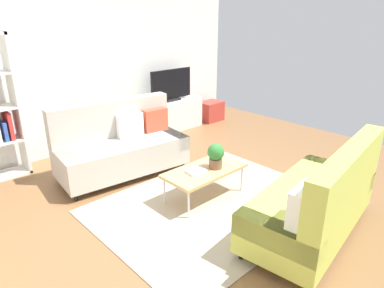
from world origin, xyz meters
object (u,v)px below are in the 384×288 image
at_px(storage_trunk, 211,111).
at_px(table_book_0, 196,171).
at_px(tv_console, 171,115).
at_px(couch_beige, 121,146).
at_px(coffee_table, 205,171).
at_px(couch_green, 317,201).
at_px(vase_0, 147,101).
at_px(potted_plant, 216,155).
at_px(bottle_0, 157,98).
at_px(tv, 171,85).

distance_m(storage_trunk, table_book_0, 3.69).
relative_size(tv_console, table_book_0, 5.83).
height_order(couch_beige, tv_console, couch_beige).
xyz_separation_m(coffee_table, table_book_0, (-0.15, 0.01, 0.04)).
bearing_deg(couch_green, vase_0, 72.93).
distance_m(coffee_table, potted_plant, 0.26).
height_order(storage_trunk, potted_plant, potted_plant).
height_order(couch_green, tv_console, couch_green).
bearing_deg(coffee_table, storage_trunk, 42.62).
bearing_deg(couch_green, bottle_0, 69.91).
bearing_deg(bottle_0, storage_trunk, -2.32).
relative_size(tv_console, potted_plant, 4.17).
bearing_deg(couch_beige, table_book_0, 105.78).
bearing_deg(coffee_table, table_book_0, 175.45).
bearing_deg(bottle_0, tv, 3.00).
distance_m(couch_green, bottle_0, 4.01).
height_order(vase_0, bottle_0, bottle_0).
relative_size(couch_green, table_book_0, 8.31).
xyz_separation_m(couch_beige, tv_console, (1.91, 1.11, -0.13)).
height_order(tv, potted_plant, tv).
xyz_separation_m(coffee_table, vase_0, (0.95, 2.57, 0.32)).
xyz_separation_m(tv, potted_plant, (-1.40, -2.57, -0.35)).
height_order(coffee_table, vase_0, vase_0).
distance_m(potted_plant, bottle_0, 2.75).
distance_m(tv_console, vase_0, 0.70).
bearing_deg(vase_0, coffee_table, -110.34).
bearing_deg(couch_green, potted_plant, 89.04).
distance_m(couch_beige, storage_trunk, 3.18).
relative_size(tv, potted_plant, 2.98).
distance_m(coffee_table, tv, 2.99).
xyz_separation_m(couch_green, table_book_0, (-0.44, 1.43, -0.01)).
xyz_separation_m(couch_beige, vase_0, (1.33, 1.16, 0.27)).
xyz_separation_m(storage_trunk, potted_plant, (-2.50, -2.49, 0.38)).
distance_m(couch_beige, bottle_0, 1.89).
xyz_separation_m(tv_console, table_book_0, (-1.68, -2.51, 0.12)).
xyz_separation_m(coffee_table, tv, (1.53, 2.50, 0.56)).
xyz_separation_m(coffee_table, storage_trunk, (2.63, 2.42, -0.17)).
bearing_deg(vase_0, table_book_0, -113.23).
bearing_deg(tv, bottle_0, -177.00).
height_order(coffee_table, tv_console, tv_console).
distance_m(coffee_table, bottle_0, 2.76).
height_order(couch_beige, coffee_table, couch_beige).
bearing_deg(table_book_0, vase_0, 66.77).
distance_m(tv_console, tv, 0.63).
bearing_deg(couch_green, table_book_0, 99.42).
xyz_separation_m(tv_console, vase_0, (-0.58, 0.05, 0.39)).
xyz_separation_m(couch_green, vase_0, (0.66, 4.00, 0.27)).
bearing_deg(tv_console, couch_beige, -149.93).
bearing_deg(couch_beige, tv_console, -143.40).
height_order(couch_green, bottle_0, couch_green).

